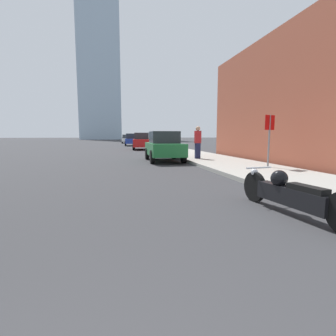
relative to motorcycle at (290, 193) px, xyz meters
name	(u,v)px	position (x,y,z in m)	size (l,w,h in m)	color
sidewalk	(151,145)	(2.39, 35.94, -0.32)	(3.39, 240.00, 0.15)	gray
distant_tower	(99,58)	(-7.91, 103.83, 30.78)	(15.27, 15.27, 62.34)	#9EB7CC
motorcycle	(290,193)	(0.00, 0.00, 0.00)	(0.63, 2.76, 0.79)	black
parked_car_green	(164,146)	(-0.36, 10.48, 0.46)	(1.93, 4.14, 1.69)	#1E6B33
parked_car_red	(141,141)	(-0.32, 23.48, 0.47)	(2.11, 4.66, 1.75)	red
parked_car_blue	(131,140)	(-0.68, 34.03, 0.48)	(2.00, 4.39, 1.75)	#1E3899
parked_car_white	(127,139)	(-0.70, 47.01, 0.43)	(2.19, 4.39, 1.61)	silver
parked_car_black	(126,138)	(-0.38, 58.79, 0.44)	(2.01, 3.89, 1.69)	black
stop_sign	(269,132)	(3.12, 5.61, 1.21)	(0.57, 0.26, 2.13)	slate
pedestrian	(198,142)	(1.52, 10.13, 0.71)	(0.36, 0.26, 1.83)	#1E2347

